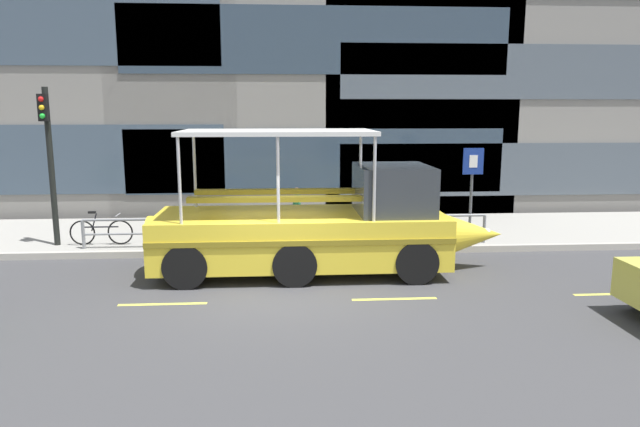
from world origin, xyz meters
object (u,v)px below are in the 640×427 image
Objects in this scene: duck_tour_boat at (321,227)px; pedestrian_near_bow at (433,203)px; parking_sign at (472,177)px; pedestrian_mid_left at (297,209)px; leaned_bicycle at (101,232)px; traffic_light_pole at (49,151)px.

pedestrian_near_bow is (3.60, 3.17, 0.05)m from duck_tour_boat.
parking_sign reaches higher than pedestrian_mid_left.
leaned_bicycle is at bearing -178.24° from pedestrian_mid_left.
traffic_light_pole is 2.57m from leaned_bicycle.
traffic_light_pole is 1.64× the size of parking_sign.
parking_sign is at bearing 29.97° from duck_tour_boat.
pedestrian_mid_left is (6.74, 0.15, -1.69)m from traffic_light_pole.
pedestrian_mid_left reaches higher than leaned_bicycle.
pedestrian_near_bow reaches higher than leaned_bicycle.
leaned_bicycle is 6.52m from duck_tour_boat.
leaned_bicycle is 5.52m from pedestrian_mid_left.
duck_tour_boat is 5.36× the size of pedestrian_near_bow.
duck_tour_boat reaches higher than parking_sign.
duck_tour_boat reaches higher than pedestrian_mid_left.
leaned_bicycle is at bearing 157.69° from duck_tour_boat.
pedestrian_mid_left is (-0.52, 2.64, 0.01)m from duck_tour_boat.
traffic_light_pole is at bearing 179.28° from leaned_bicycle.
parking_sign is at bearing 0.82° from traffic_light_pole.
leaned_bicycle is (-10.61, -0.19, -1.42)m from parking_sign.
parking_sign is 1.71× the size of pedestrian_mid_left.
parking_sign is 1.64× the size of pedestrian_near_bow.
pedestrian_near_bow is 1.04× the size of pedestrian_mid_left.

